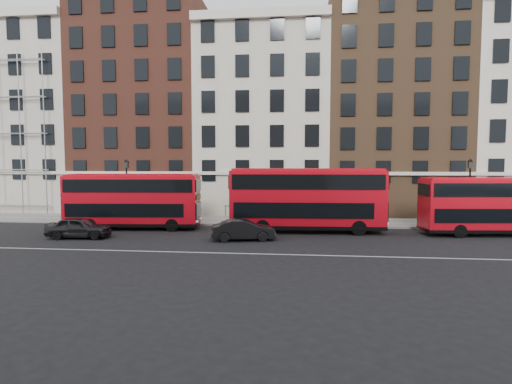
# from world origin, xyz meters

# --- Properties ---
(ground) EXTENTS (120.00, 120.00, 0.00)m
(ground) POSITION_xyz_m (0.00, 0.00, 0.00)
(ground) COLOR black
(ground) RESTS_ON ground
(pavement) EXTENTS (80.00, 5.00, 0.15)m
(pavement) POSITION_xyz_m (0.00, 10.50, 0.07)
(pavement) COLOR gray
(pavement) RESTS_ON ground
(kerb) EXTENTS (80.00, 0.30, 0.16)m
(kerb) POSITION_xyz_m (0.00, 8.00, 0.08)
(kerb) COLOR gray
(kerb) RESTS_ON ground
(road_centre_line) EXTENTS (70.00, 0.12, 0.01)m
(road_centre_line) POSITION_xyz_m (0.00, -2.00, 0.01)
(road_centre_line) COLOR white
(road_centre_line) RESTS_ON ground
(building_terrace) EXTENTS (64.00, 11.95, 22.00)m
(building_terrace) POSITION_xyz_m (-0.31, 17.88, 10.24)
(building_terrace) COLOR #ADA496
(building_terrace) RESTS_ON ground
(bus_b) EXTENTS (10.34, 3.25, 4.28)m
(bus_b) POSITION_xyz_m (-9.19, 5.60, 2.29)
(bus_b) COLOR red
(bus_b) RESTS_ON ground
(bus_c) EXTENTS (11.37, 3.17, 4.73)m
(bus_c) POSITION_xyz_m (4.16, 5.60, 2.54)
(bus_c) COLOR red
(bus_c) RESTS_ON ground
(bus_d) EXTENTS (9.96, 3.26, 4.11)m
(bus_d) POSITION_xyz_m (17.23, 5.60, 2.21)
(bus_d) COLOR red
(bus_d) RESTS_ON ground
(car_rear) EXTENTS (4.40, 2.16, 1.44)m
(car_rear) POSITION_xyz_m (-11.29, 1.56, 0.72)
(car_rear) COLOR #252427
(car_rear) RESTS_ON ground
(car_front) EXTENTS (4.44, 2.30, 1.39)m
(car_front) POSITION_xyz_m (-0.02, 1.98, 0.70)
(car_front) COLOR black
(car_front) RESTS_ON ground
(lamp_post_left) EXTENTS (0.44, 0.44, 5.33)m
(lamp_post_left) POSITION_xyz_m (-10.95, 8.57, 3.08)
(lamp_post_left) COLOR black
(lamp_post_left) RESTS_ON pavement
(lamp_post_right) EXTENTS (0.44, 0.44, 5.33)m
(lamp_post_right) POSITION_xyz_m (16.95, 8.79, 3.08)
(lamp_post_right) COLOR black
(lamp_post_right) RESTS_ON pavement
(iron_railings) EXTENTS (6.60, 0.06, 1.00)m
(iron_railings) POSITION_xyz_m (0.00, 12.70, 0.65)
(iron_railings) COLOR black
(iron_railings) RESTS_ON pavement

